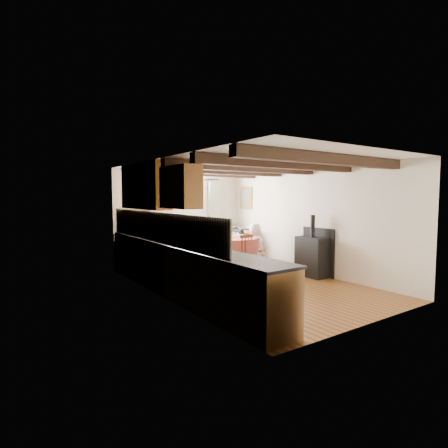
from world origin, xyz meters
TOP-DOWN VIEW (x-y plane):
  - floor at (0.00, 0.00)m, footprint 3.60×5.50m
  - ceiling at (0.00, 0.00)m, footprint 3.60×5.50m
  - wall_back at (0.00, 2.75)m, footprint 3.60×0.00m
  - wall_front at (0.00, -2.75)m, footprint 3.60×0.00m
  - wall_left at (-1.80, 0.00)m, footprint 0.00×5.50m
  - wall_right at (1.80, 0.00)m, footprint 0.00×5.50m
  - beam_a at (0.00, -2.00)m, footprint 3.60×0.16m
  - beam_b at (0.00, -1.00)m, footprint 3.60×0.16m
  - beam_c at (0.00, 0.00)m, footprint 3.60×0.16m
  - beam_d at (0.00, 1.00)m, footprint 3.60×0.16m
  - beam_e at (0.00, 2.00)m, footprint 3.60×0.16m
  - splash_left at (-1.78, 0.30)m, footprint 0.02×4.50m
  - splash_back at (-1.00, 2.73)m, footprint 1.40×0.02m
  - base_cabinet_left at (-1.50, 0.00)m, footprint 0.60×5.30m
  - base_cabinet_back at (-1.05, 2.45)m, footprint 1.30×0.60m
  - worktop_left at (-1.48, 0.00)m, footprint 0.64×5.30m
  - worktop_back at (-1.05, 2.43)m, footprint 1.30×0.64m
  - wall_cabinet_glass at (-1.63, 1.20)m, footprint 0.34×1.80m
  - wall_cabinet_solid at (-1.63, -0.30)m, footprint 0.34×0.90m
  - window_frame at (0.10, 2.73)m, footprint 1.34×0.03m
  - window_pane at (0.10, 2.74)m, footprint 1.20×0.01m
  - curtain_left at (-0.75, 2.65)m, footprint 0.35×0.10m
  - curtain_right at (0.95, 2.65)m, footprint 0.35×0.10m
  - curtain_rod at (0.10, 2.65)m, footprint 2.00×0.03m
  - wall_picture at (1.77, 2.30)m, footprint 0.04×0.50m
  - wall_plate at (1.05, 2.72)m, footprint 0.30×0.02m
  - rug at (0.42, 1.15)m, footprint 1.85×1.44m
  - dining_table at (0.42, 1.15)m, footprint 1.33×1.33m
  - chair_near at (0.41, 0.33)m, footprint 0.45×0.47m
  - chair_left at (-0.39, 1.06)m, footprint 0.47×0.45m
  - chair_right at (1.19, 1.21)m, footprint 0.42×0.40m
  - aga_range at (1.47, 2.22)m, footprint 0.63×0.97m
  - cast_iron_stove at (1.58, -0.30)m, footprint 0.40×0.67m
  - child_far at (0.38, 1.75)m, footprint 0.49×0.37m
  - child_right at (1.12, 1.10)m, footprint 0.36×0.54m
  - bowl_a at (0.37, 1.14)m, footprint 0.29×0.29m
  - bowl_b at (0.25, 1.29)m, footprint 0.24×0.24m
  - cup at (0.62, 1.33)m, footprint 0.13×0.13m
  - canister_tall at (-1.29, 2.43)m, footprint 0.15×0.15m
  - canister_wide at (-1.00, 2.44)m, footprint 0.18×0.18m

SIDE VIEW (x-z plane):
  - floor at x=0.00m, z-range 0.00..0.00m
  - rug at x=0.42m, z-range 0.00..0.01m
  - dining_table at x=0.42m, z-range 0.00..0.80m
  - base_cabinet_left at x=-1.50m, z-range 0.00..0.88m
  - base_cabinet_back at x=-1.05m, z-range 0.00..0.88m
  - aga_range at x=1.47m, z-range 0.00..0.89m
  - chair_right at x=1.19m, z-range 0.00..0.92m
  - chair_near at x=0.41m, z-range 0.00..0.93m
  - chair_left at x=-0.39m, z-range 0.00..0.93m
  - child_right at x=1.12m, z-range 0.00..1.10m
  - child_far at x=0.38m, z-range 0.00..1.21m
  - cast_iron_stove at x=1.58m, z-range 0.00..1.35m
  - bowl_a at x=0.37m, z-range 0.80..0.85m
  - bowl_b at x=0.25m, z-range 0.80..0.86m
  - cup at x=0.62m, z-range 0.80..0.90m
  - worktop_left at x=-1.48m, z-range 0.88..0.92m
  - worktop_back at x=-1.05m, z-range 0.88..0.92m
  - canister_wide at x=-1.00m, z-range 0.92..1.12m
  - canister_tall at x=-1.29m, z-range 0.92..1.17m
  - curtain_left at x=-0.75m, z-range 0.05..2.15m
  - curtain_right at x=0.95m, z-range 0.05..2.15m
  - wall_back at x=0.00m, z-range 0.00..2.40m
  - wall_front at x=0.00m, z-range 0.00..2.40m
  - wall_left at x=-1.80m, z-range 0.00..2.40m
  - wall_right at x=1.80m, z-range 0.00..2.40m
  - splash_left at x=-1.78m, z-range 0.92..1.48m
  - splash_back at x=-1.00m, z-range 0.92..1.48m
  - window_frame at x=0.10m, z-range 0.83..2.37m
  - window_pane at x=0.10m, z-range 0.90..2.30m
  - wall_picture at x=1.77m, z-range 1.40..2.00m
  - wall_plate at x=1.05m, z-range 1.55..1.85m
  - wall_cabinet_solid at x=-1.63m, z-range 1.55..2.25m
  - wall_cabinet_glass at x=-1.63m, z-range 1.50..2.40m
  - curtain_rod at x=0.10m, z-range 2.19..2.22m
  - beam_a at x=0.00m, z-range 2.23..2.39m
  - beam_b at x=0.00m, z-range 2.23..2.39m
  - beam_c at x=0.00m, z-range 2.23..2.39m
  - beam_d at x=0.00m, z-range 2.23..2.39m
  - beam_e at x=0.00m, z-range 2.23..2.39m
  - ceiling at x=0.00m, z-range 2.40..2.40m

